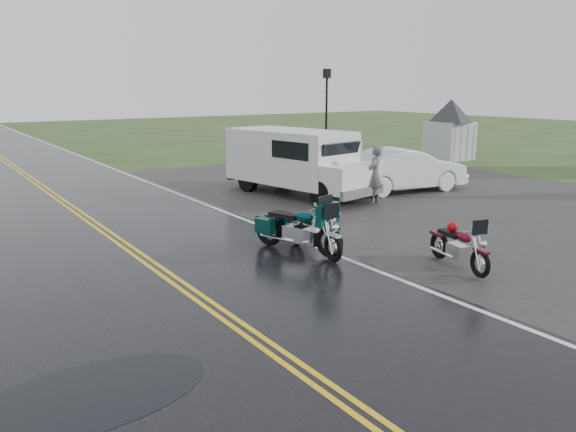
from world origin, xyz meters
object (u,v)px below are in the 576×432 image
(person_at_van, at_px, (375,176))
(visitor_center, at_px, (451,114))
(motorcycle_teal, at_px, (330,230))
(van_white, at_px, (322,171))
(lamp_post_far_right, at_px, (326,116))
(sedan_white, at_px, (403,170))
(motorcycle_silver, at_px, (333,236))
(motorcycle_red, at_px, (481,253))

(person_at_van, bearing_deg, visitor_center, -178.40)
(motorcycle_teal, height_order, van_white, van_white)
(motorcycle_teal, bearing_deg, visitor_center, 14.42)
(van_white, bearing_deg, lamp_post_far_right, 41.00)
(motorcycle_teal, relative_size, sedan_white, 0.50)
(motorcycle_silver, xyz_separation_m, person_at_van, (5.23, 4.37, 0.32))
(lamp_post_far_right, bearing_deg, person_at_van, -119.17)
(visitor_center, relative_size, person_at_van, 8.28)
(sedan_white, bearing_deg, lamp_post_far_right, -10.03)
(motorcycle_teal, xyz_separation_m, sedan_white, (7.56, 5.18, 0.08))
(motorcycle_teal, height_order, lamp_post_far_right, lamp_post_far_right)
(motorcycle_red, bearing_deg, lamp_post_far_right, 77.07)
(motorcycle_silver, relative_size, lamp_post_far_right, 0.46)
(motorcycle_red, distance_m, motorcycle_silver, 3.08)
(van_white, bearing_deg, visitor_center, 13.80)
(visitor_center, height_order, sedan_white, visitor_center)
(van_white, height_order, lamp_post_far_right, lamp_post_far_right)
(motorcycle_silver, bearing_deg, lamp_post_far_right, 57.51)
(visitor_center, height_order, motorcycle_red, visitor_center)
(motorcycle_red, xyz_separation_m, motorcycle_teal, (-1.70, 2.77, 0.13))
(motorcycle_silver, relative_size, sedan_white, 0.45)
(motorcycle_teal, distance_m, lamp_post_far_right, 17.11)
(visitor_center, bearing_deg, lamp_post_far_right, 155.05)
(motorcycle_teal, bearing_deg, motorcycle_red, -76.89)
(van_white, bearing_deg, person_at_van, -31.00)
(motorcycle_red, height_order, lamp_post_far_right, lamp_post_far_right)
(motorcycle_teal, bearing_deg, van_white, 36.06)
(lamp_post_far_right, bearing_deg, motorcycle_red, -118.06)
(motorcycle_teal, bearing_deg, lamp_post_far_right, 34.08)
(motorcycle_red, bearing_deg, motorcycle_teal, 136.64)
(visitor_center, relative_size, lamp_post_far_right, 3.36)
(visitor_center, height_order, van_white, visitor_center)
(visitor_center, height_order, lamp_post_far_right, visitor_center)
(visitor_center, xyz_separation_m, van_white, (-13.13, -5.91, -1.21))
(visitor_center, distance_m, motorcycle_red, 20.07)
(motorcycle_red, xyz_separation_m, lamp_post_far_right, (8.67, 16.27, 1.80))
(motorcycle_teal, bearing_deg, motorcycle_silver, -130.97)
(person_at_van, bearing_deg, motorcycle_red, 35.19)
(motorcycle_red, relative_size, motorcycle_silver, 0.91)
(van_white, xyz_separation_m, person_at_van, (1.73, -0.65, -0.22))
(motorcycle_teal, xyz_separation_m, van_white, (3.38, 4.74, 0.47))
(motorcycle_teal, height_order, person_at_van, person_at_van)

